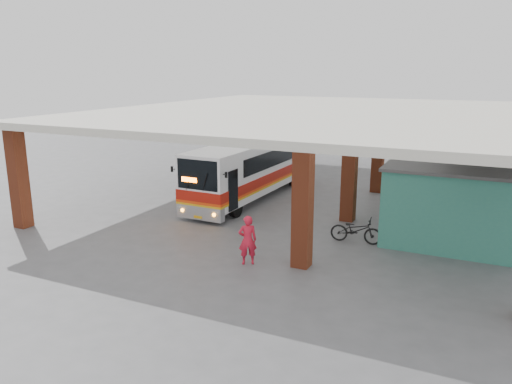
{
  "coord_description": "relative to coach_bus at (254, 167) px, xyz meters",
  "views": [
    {
      "loc": [
        8.57,
        -18.4,
        6.7
      ],
      "look_at": [
        -0.18,
        0.0,
        1.65
      ],
      "focal_mm": 35.0,
      "sensor_mm": 36.0,
      "label": 1
    }
  ],
  "objects": [
    {
      "name": "shop_building",
      "position": [
        10.2,
        -1.09,
        -0.04
      ],
      "size": [
        5.2,
        8.2,
        3.11
      ],
      "color": "#307869",
      "rests_on": "ground"
    },
    {
      "name": "motorcycle",
      "position": [
        6.8,
        -4.91,
        -1.08
      ],
      "size": [
        2.05,
        0.86,
        1.05
      ],
      "primitive_type": "imported",
      "rotation": [
        0.0,
        0.0,
        1.65
      ],
      "color": "black",
      "rests_on": "ground"
    },
    {
      "name": "canopy_roof",
      "position": [
        3.2,
        1.41,
        2.89
      ],
      "size": [
        21.0,
        23.0,
        0.3
      ],
      "primitive_type": "cube",
      "color": "silver",
      "rests_on": "brick_columns"
    },
    {
      "name": "brick_columns",
      "position": [
        4.13,
        -0.09,
        0.57
      ],
      "size": [
        20.1,
        21.6,
        4.35
      ],
      "color": "#983E21",
      "rests_on": "ground"
    },
    {
      "name": "coach_bus",
      "position": [
        0.0,
        0.0,
        0.0
      ],
      "size": [
        2.59,
        11.17,
        3.24
      ],
      "rotation": [
        0.0,
        0.0,
        -0.02
      ],
      "color": "white",
      "rests_on": "ground"
    },
    {
      "name": "red_chair",
      "position": [
        7.58,
        3.52,
        -1.24
      ],
      "size": [
        0.46,
        0.46,
        0.79
      ],
      "rotation": [
        0.0,
        0.0,
        0.1
      ],
      "color": "#AE1B12",
      "rests_on": "ground"
    },
    {
      "name": "ground",
      "position": [
        2.7,
        -5.09,
        -1.61
      ],
      "size": [
        90.0,
        90.0,
        0.0
      ],
      "primitive_type": "plane",
      "color": "#515154",
      "rests_on": "ground"
    },
    {
      "name": "pedestrian",
      "position": [
        3.92,
        -8.72,
        -0.72
      ],
      "size": [
        0.77,
        0.71,
        1.77
      ],
      "primitive_type": "imported",
      "rotation": [
        0.0,
        0.0,
        3.71
      ],
      "color": "red",
      "rests_on": "ground"
    }
  ]
}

